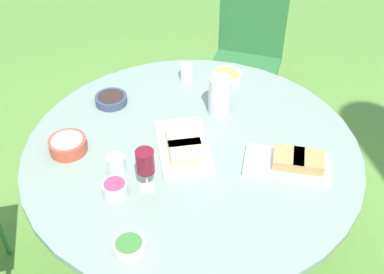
% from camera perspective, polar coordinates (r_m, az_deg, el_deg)
% --- Properties ---
extents(ground_plane, '(40.00, 40.00, 0.00)m').
position_cam_1_polar(ground_plane, '(2.68, -0.00, -13.25)').
color(ground_plane, '#5B8C38').
extents(dining_table, '(1.49, 1.49, 0.74)m').
position_cam_1_polar(dining_table, '(2.19, -0.00, -2.99)').
color(dining_table, '#4C4C51').
rests_on(dining_table, ground_plane).
extents(chair_near_left, '(0.51, 0.49, 0.89)m').
position_cam_1_polar(chair_near_left, '(3.24, 6.52, 9.79)').
color(chair_near_left, '#2D6B38').
rests_on(chair_near_left, ground_plane).
extents(water_pitcher, '(0.11, 0.11, 0.19)m').
position_cam_1_polar(water_pitcher, '(2.27, 3.29, 4.92)').
color(water_pitcher, silver).
rests_on(water_pitcher, dining_table).
extents(wine_glass, '(0.07, 0.07, 0.20)m').
position_cam_1_polar(wine_glass, '(1.85, -5.56, -3.05)').
color(wine_glass, silver).
rests_on(wine_glass, dining_table).
extents(platter_bread_main, '(0.31, 0.42, 0.07)m').
position_cam_1_polar(platter_bread_main, '(2.09, -0.96, -1.14)').
color(platter_bread_main, white).
rests_on(platter_bread_main, dining_table).
extents(platter_charcuterie, '(0.37, 0.21, 0.07)m').
position_cam_1_polar(platter_charcuterie, '(2.06, 11.88, -2.94)').
color(platter_charcuterie, white).
rests_on(platter_charcuterie, dining_table).
extents(bowl_fries, '(0.16, 0.16, 0.04)m').
position_cam_1_polar(bowl_fries, '(2.55, 4.17, 7.18)').
color(bowl_fries, silver).
rests_on(bowl_fries, dining_table).
extents(bowl_salad, '(0.12, 0.12, 0.04)m').
position_cam_1_polar(bowl_salad, '(1.75, -7.46, -12.65)').
color(bowl_salad, beige).
rests_on(bowl_salad, dining_table).
extents(bowl_olives, '(0.16, 0.16, 0.04)m').
position_cam_1_polar(bowl_olives, '(2.41, -9.56, 4.44)').
color(bowl_olives, '#334256').
rests_on(bowl_olives, dining_table).
extents(bowl_dip_red, '(0.10, 0.10, 0.06)m').
position_cam_1_polar(bowl_dip_red, '(1.92, -9.12, -6.02)').
color(bowl_dip_red, silver).
rests_on(bowl_dip_red, dining_table).
extents(bowl_dip_cream, '(0.16, 0.16, 0.06)m').
position_cam_1_polar(bowl_dip_cream, '(2.16, -14.51, -0.87)').
color(bowl_dip_cream, '#B74733').
rests_on(bowl_dip_cream, dining_table).
extents(cup_water_near, '(0.06, 0.06, 0.09)m').
position_cam_1_polar(cup_water_near, '(2.53, -0.66, 7.67)').
color(cup_water_near, silver).
rests_on(cup_water_near, dining_table).
extents(cup_water_far, '(0.08, 0.08, 0.09)m').
position_cam_1_polar(cup_water_far, '(2.00, -8.96, -3.28)').
color(cup_water_far, silver).
rests_on(cup_water_far, dining_table).
extents(handbag, '(0.30, 0.14, 0.37)m').
position_cam_1_polar(handbag, '(3.49, -8.18, 4.37)').
color(handbag, maroon).
rests_on(handbag, ground_plane).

